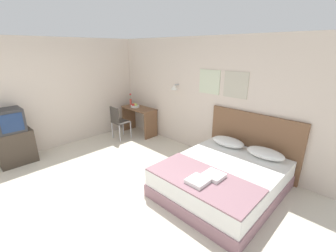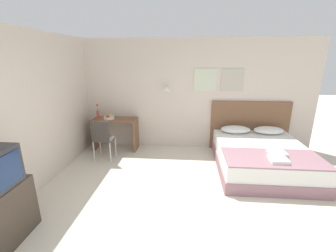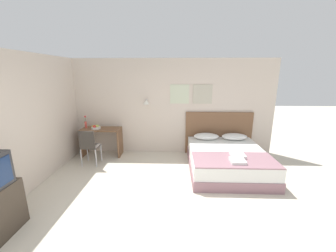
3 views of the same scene
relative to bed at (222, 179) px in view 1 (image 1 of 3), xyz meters
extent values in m
plane|color=beige|center=(-1.47, -1.75, -0.25)|extent=(24.00, 24.00, 0.00)
cube|color=beige|center=(-1.47, 1.13, 1.08)|extent=(5.95, 0.06, 2.65)
cube|color=beige|center=(-1.12, 1.09, 1.45)|extent=(0.52, 0.02, 0.52)
cube|color=#B7B29E|center=(-0.49, 1.09, 1.45)|extent=(0.52, 0.02, 0.52)
cylinder|color=#B2B2B7|center=(-2.02, 1.02, 1.30)|extent=(0.02, 0.16, 0.02)
cone|color=white|center=(-2.02, 0.93, 1.25)|extent=(0.17, 0.17, 0.12)
cube|color=beige|center=(-4.08, -1.83, 1.08)|extent=(0.06, 5.85, 2.65)
cube|color=gray|center=(0.00, 0.00, -0.14)|extent=(1.75, 2.08, 0.22)
cube|color=white|center=(0.00, 0.00, 0.11)|extent=(1.71, 2.04, 0.28)
cube|color=brown|center=(0.00, 1.07, 0.35)|extent=(1.87, 0.06, 1.21)
ellipsoid|color=white|center=(-0.38, 0.80, 0.34)|extent=(0.68, 0.39, 0.17)
ellipsoid|color=white|center=(0.38, 0.80, 0.34)|extent=(0.68, 0.39, 0.17)
cube|color=gray|center=(0.00, -0.60, 0.27)|extent=(1.70, 0.83, 0.02)
cube|color=white|center=(0.11, -0.46, 0.31)|extent=(0.29, 0.28, 0.06)
cube|color=white|center=(0.02, -0.75, 0.31)|extent=(0.29, 0.29, 0.06)
cube|color=brown|center=(-3.28, 0.80, 0.51)|extent=(1.06, 0.50, 0.03)
cube|color=brown|center=(-3.79, 0.80, 0.12)|extent=(0.04, 0.46, 0.74)
cube|color=brown|center=(-2.77, 0.80, 0.12)|extent=(0.04, 0.46, 0.74)
cube|color=#3D3833|center=(-3.36, 0.22, 0.22)|extent=(0.41, 0.41, 0.02)
cube|color=#3D3833|center=(-3.36, 0.03, 0.45)|extent=(0.37, 0.03, 0.44)
cylinder|color=#B7B7BC|center=(-3.54, 0.40, -0.02)|extent=(0.03, 0.03, 0.46)
cylinder|color=#B7B7BC|center=(-3.17, 0.40, -0.02)|extent=(0.03, 0.03, 0.46)
cylinder|color=#B7B7BC|center=(-3.54, 0.04, -0.02)|extent=(0.03, 0.03, 0.46)
cylinder|color=#B7B7BC|center=(-3.17, 0.04, -0.02)|extent=(0.03, 0.03, 0.46)
cylinder|color=silver|center=(-3.40, 0.76, 0.56)|extent=(0.25, 0.25, 0.05)
sphere|color=#B2C156|center=(-3.35, 0.76, 0.60)|extent=(0.08, 0.08, 0.08)
ellipsoid|color=yellow|center=(-3.44, 0.79, 0.60)|extent=(0.17, 0.12, 0.06)
sphere|color=red|center=(-3.42, 0.72, 0.60)|extent=(0.08, 0.08, 0.08)
cylinder|color=#D14C42|center=(-3.71, 0.84, 0.62)|extent=(0.06, 0.06, 0.18)
cylinder|color=#3D7538|center=(-3.71, 0.84, 0.78)|extent=(0.01, 0.01, 0.14)
sphere|color=#DB3838|center=(-3.71, 0.84, 0.85)|extent=(0.06, 0.06, 0.06)
cube|color=#3D3328|center=(-3.78, -2.22, 0.12)|extent=(0.49, 0.70, 0.73)
cube|color=#2D2D30|center=(-3.78, -2.22, 0.72)|extent=(0.47, 0.50, 0.48)
cube|color=navy|center=(-3.54, -2.22, 0.72)|extent=(0.01, 0.40, 0.38)
camera|label=1|loc=(1.70, -3.08, 2.15)|focal=24.00mm
camera|label=2|loc=(-1.53, -4.34, 1.95)|focal=24.00mm
camera|label=3|loc=(-1.23, -4.60, 2.00)|focal=22.00mm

